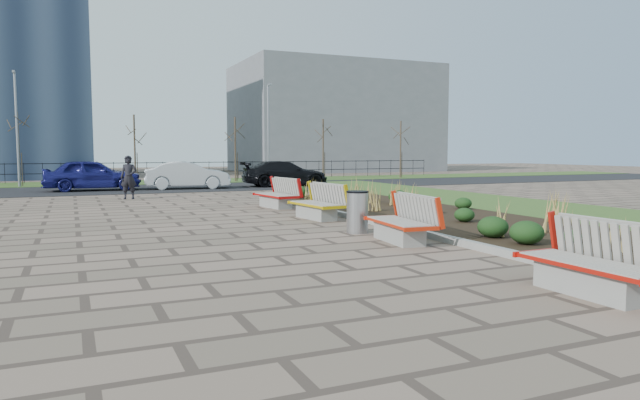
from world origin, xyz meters
name	(u,v)px	position (x,y,z in m)	size (l,w,h in m)	color
ground	(309,274)	(0.00, 0.00, 0.00)	(120.00, 120.00, 0.00)	#766051
planting_bed	(445,218)	(6.25, 5.00, 0.05)	(4.50, 18.00, 0.10)	black
planting_curb	(373,222)	(3.92, 5.00, 0.07)	(0.16, 18.00, 0.15)	gray
grass_verge_near	(569,212)	(11.00, 5.00, 0.02)	(5.00, 38.00, 0.04)	#33511E
grass_verge_far	(133,182)	(0.00, 28.00, 0.02)	(80.00, 5.00, 0.04)	#33511E
road	(145,189)	(0.00, 22.00, 0.01)	(80.00, 7.00, 0.02)	black
bench_a	(590,259)	(3.00, -2.76, 0.50)	(0.90, 2.10, 1.00)	#BA150C
bench_b	(399,219)	(3.00, 2.18, 0.50)	(0.90, 2.10, 1.00)	red
bench_c	(316,202)	(3.00, 6.72, 0.50)	(0.90, 2.10, 1.00)	gold
bench_d	(275,193)	(3.00, 10.28, 0.50)	(0.90, 2.10, 1.00)	red
litter_bin	(357,212)	(2.81, 3.76, 0.49)	(0.52, 0.52, 0.99)	#B2B2B7
pedestrian	(129,177)	(-1.31, 15.91, 0.88)	(0.65, 0.42, 1.77)	black
car_blue	(93,175)	(-2.49, 21.56, 0.79)	(1.81, 4.51, 1.54)	navy
car_silver	(188,175)	(2.00, 21.03, 0.72)	(1.47, 4.23, 1.39)	#B3B7BB
car_black	(285,174)	(7.30, 21.06, 0.71)	(1.92, 4.72, 1.37)	black
tree_b	(19,149)	(-6.00, 26.50, 2.04)	(1.40, 1.40, 4.00)	#4C3D2D
tree_c	(135,149)	(0.00, 26.50, 2.04)	(1.40, 1.40, 4.00)	#4C3D2D
tree_d	(235,149)	(6.00, 26.50, 2.04)	(1.40, 1.40, 4.00)	#4C3D2D
tree_e	(323,149)	(12.00, 26.50, 2.04)	(1.40, 1.40, 4.00)	#4C3D2D
tree_f	(401,149)	(18.00, 26.50, 2.04)	(1.40, 1.40, 4.00)	#4C3D2D
lamp_west	(17,130)	(-6.00, 26.00, 3.04)	(0.24, 0.60, 6.00)	gray
lamp_east	(268,133)	(8.00, 26.00, 3.04)	(0.24, 0.60, 6.00)	gray
railing_fence	(131,171)	(0.00, 29.50, 0.64)	(44.00, 0.10, 1.20)	black
building_grey	(334,119)	(20.00, 42.00, 5.00)	(18.00, 12.00, 10.00)	slate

